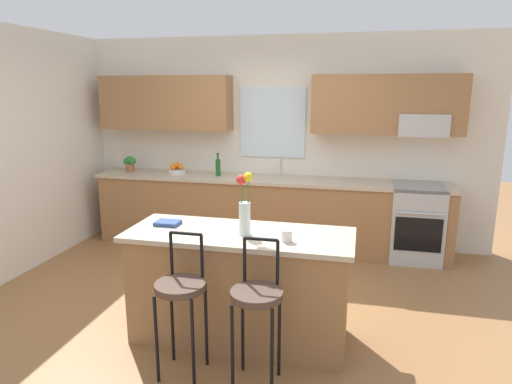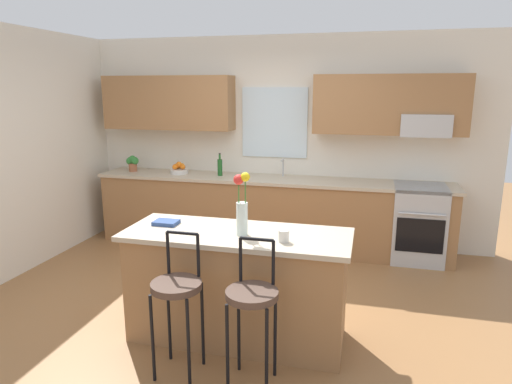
{
  "view_description": "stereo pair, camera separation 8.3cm",
  "coord_description": "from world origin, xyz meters",
  "px_view_note": "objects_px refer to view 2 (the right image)",
  "views": [
    {
      "loc": [
        1.14,
        -3.82,
        2.04
      ],
      "look_at": [
        0.12,
        0.55,
        1.0
      ],
      "focal_mm": 31.51,
      "sensor_mm": 36.0,
      "label": 1
    },
    {
      "loc": [
        1.22,
        -3.8,
        2.04
      ],
      "look_at": [
        0.12,
        0.55,
        1.0
      ],
      "focal_mm": 31.51,
      "sensor_mm": 36.0,
      "label": 2
    }
  ],
  "objects_px": {
    "bar_stool_middle": "(252,301)",
    "mug_ceramic": "(284,236)",
    "flower_vase": "(242,207)",
    "cookbook": "(166,223)",
    "kitchen_island": "(237,285)",
    "fruit_bowl_oranges": "(179,169)",
    "bottle_olive_oil": "(220,167)",
    "bar_stool_near": "(177,292)",
    "potted_plant_small": "(133,162)",
    "oven_range": "(418,223)"
  },
  "relations": [
    {
      "from": "fruit_bowl_oranges",
      "to": "potted_plant_small",
      "type": "height_order",
      "value": "potted_plant_small"
    },
    {
      "from": "bar_stool_middle",
      "to": "cookbook",
      "type": "xyz_separation_m",
      "value": [
        -0.91,
        0.62,
        0.3
      ]
    },
    {
      "from": "flower_vase",
      "to": "bottle_olive_oil",
      "type": "height_order",
      "value": "flower_vase"
    },
    {
      "from": "bar_stool_middle",
      "to": "kitchen_island",
      "type": "bearing_deg",
      "value": 116.02
    },
    {
      "from": "mug_ceramic",
      "to": "cookbook",
      "type": "height_order",
      "value": "mug_ceramic"
    },
    {
      "from": "flower_vase",
      "to": "bottle_olive_oil",
      "type": "bearing_deg",
      "value": 112.71
    },
    {
      "from": "kitchen_island",
      "to": "cookbook",
      "type": "bearing_deg",
      "value": 175.01
    },
    {
      "from": "kitchen_island",
      "to": "bottle_olive_oil",
      "type": "height_order",
      "value": "bottle_olive_oil"
    },
    {
      "from": "bar_stool_middle",
      "to": "potted_plant_small",
      "type": "xyz_separation_m",
      "value": [
        -2.44,
        2.79,
        0.41
      ]
    },
    {
      "from": "fruit_bowl_oranges",
      "to": "kitchen_island",
      "type": "bearing_deg",
      "value": -56.56
    },
    {
      "from": "kitchen_island",
      "to": "flower_vase",
      "type": "distance_m",
      "value": 0.69
    },
    {
      "from": "potted_plant_small",
      "to": "bar_stool_near",
      "type": "bearing_deg",
      "value": -55.95
    },
    {
      "from": "bar_stool_near",
      "to": "fruit_bowl_oranges",
      "type": "distance_m",
      "value": 3.06
    },
    {
      "from": "kitchen_island",
      "to": "cookbook",
      "type": "height_order",
      "value": "cookbook"
    },
    {
      "from": "kitchen_island",
      "to": "cookbook",
      "type": "relative_size",
      "value": 9.06
    },
    {
      "from": "flower_vase",
      "to": "mug_ceramic",
      "type": "xyz_separation_m",
      "value": [
        0.35,
        -0.08,
        -0.18
      ]
    },
    {
      "from": "bar_stool_middle",
      "to": "potted_plant_small",
      "type": "distance_m",
      "value": 3.73
    },
    {
      "from": "kitchen_island",
      "to": "bar_stool_near",
      "type": "distance_m",
      "value": 0.65
    },
    {
      "from": "bar_stool_near",
      "to": "fruit_bowl_oranges",
      "type": "relative_size",
      "value": 4.34
    },
    {
      "from": "fruit_bowl_oranges",
      "to": "bottle_olive_oil",
      "type": "relative_size",
      "value": 0.81
    },
    {
      "from": "cookbook",
      "to": "bottle_olive_oil",
      "type": "bearing_deg",
      "value": 96.79
    },
    {
      "from": "fruit_bowl_oranges",
      "to": "potted_plant_small",
      "type": "xyz_separation_m",
      "value": [
        -0.69,
        -0.0,
        0.07
      ]
    },
    {
      "from": "bar_stool_middle",
      "to": "bottle_olive_oil",
      "type": "xyz_separation_m",
      "value": [
        -1.17,
        2.79,
        0.4
      ]
    },
    {
      "from": "bar_stool_near",
      "to": "mug_ceramic",
      "type": "height_order",
      "value": "bar_stool_near"
    },
    {
      "from": "kitchen_island",
      "to": "potted_plant_small",
      "type": "relative_size",
      "value": 8.24
    },
    {
      "from": "kitchen_island",
      "to": "bar_stool_near",
      "type": "relative_size",
      "value": 1.74
    },
    {
      "from": "cookbook",
      "to": "mug_ceramic",
      "type": "bearing_deg",
      "value": -10.24
    },
    {
      "from": "bottle_olive_oil",
      "to": "kitchen_island",
      "type": "bearing_deg",
      "value": -68.11
    },
    {
      "from": "bar_stool_middle",
      "to": "mug_ceramic",
      "type": "height_order",
      "value": "bar_stool_middle"
    },
    {
      "from": "fruit_bowl_oranges",
      "to": "flower_vase",
      "type": "bearing_deg",
      "value": -56.14
    },
    {
      "from": "cookbook",
      "to": "fruit_bowl_oranges",
      "type": "relative_size",
      "value": 0.83
    },
    {
      "from": "flower_vase",
      "to": "cookbook",
      "type": "xyz_separation_m",
      "value": [
        -0.7,
        0.11,
        -0.21
      ]
    },
    {
      "from": "fruit_bowl_oranges",
      "to": "mug_ceramic",
      "type": "bearing_deg",
      "value": -51.53
    },
    {
      "from": "oven_range",
      "to": "mug_ceramic",
      "type": "relative_size",
      "value": 10.22
    },
    {
      "from": "oven_range",
      "to": "bar_stool_near",
      "type": "relative_size",
      "value": 0.88
    },
    {
      "from": "fruit_bowl_oranges",
      "to": "bottle_olive_oil",
      "type": "distance_m",
      "value": 0.58
    },
    {
      "from": "mug_ceramic",
      "to": "potted_plant_small",
      "type": "bearing_deg",
      "value": 137.38
    },
    {
      "from": "flower_vase",
      "to": "cookbook",
      "type": "distance_m",
      "value": 0.73
    },
    {
      "from": "bar_stool_middle",
      "to": "bottle_olive_oil",
      "type": "bearing_deg",
      "value": 112.75
    },
    {
      "from": "bar_stool_middle",
      "to": "mug_ceramic",
      "type": "xyz_separation_m",
      "value": [
        0.13,
        0.43,
        0.33
      ]
    },
    {
      "from": "mug_ceramic",
      "to": "flower_vase",
      "type": "bearing_deg",
      "value": 167.05
    },
    {
      "from": "bar_stool_middle",
      "to": "flower_vase",
      "type": "bearing_deg",
      "value": 112.93
    },
    {
      "from": "kitchen_island",
      "to": "bar_stool_middle",
      "type": "relative_size",
      "value": 1.74
    },
    {
      "from": "cookbook",
      "to": "bar_stool_near",
      "type": "bearing_deg",
      "value": -59.66
    },
    {
      "from": "bar_stool_near",
      "to": "flower_vase",
      "type": "xyz_separation_m",
      "value": [
        0.33,
        0.51,
        0.51
      ]
    },
    {
      "from": "fruit_bowl_oranges",
      "to": "potted_plant_small",
      "type": "relative_size",
      "value": 1.09
    },
    {
      "from": "kitchen_island",
      "to": "mug_ceramic",
      "type": "relative_size",
      "value": 20.14
    },
    {
      "from": "bar_stool_middle",
      "to": "mug_ceramic",
      "type": "bearing_deg",
      "value": 73.18
    },
    {
      "from": "bottle_olive_oil",
      "to": "flower_vase",
      "type": "bearing_deg",
      "value": -67.29
    },
    {
      "from": "oven_range",
      "to": "kitchen_island",
      "type": "relative_size",
      "value": 0.51
    }
  ]
}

